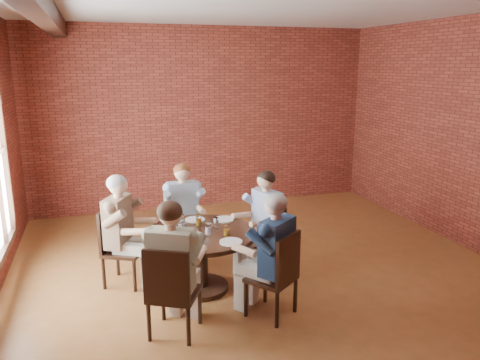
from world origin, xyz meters
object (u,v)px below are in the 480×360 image
object	(u,v)px
chair_c	(117,244)
chair_d	(171,289)
diner_e	(271,256)
dining_table	(200,249)
diner_c	(123,231)
diner_a	(263,222)
chair_b	(183,221)
chair_a	(268,233)
chair_e	(279,273)
diner_b	(184,212)
diner_d	(174,268)
smartphone	(237,242)

from	to	relation	value
chair_c	chair_d	bearing A→B (deg)	-135.09
diner_e	dining_table	bearing A→B (deg)	-90.00
diner_c	chair_d	size ratio (longest dim) A/B	1.42
dining_table	chair_c	bearing A→B (deg)	152.33
diner_a	chair_c	size ratio (longest dim) A/B	1.40
chair_b	diner_c	xyz separation A→B (m)	(-0.86, -0.66, 0.19)
chair_a	chair_e	bearing A→B (deg)	-32.82
dining_table	diner_b	bearing A→B (deg)	90.08
diner_b	diner_e	distance (m)	1.93
dining_table	diner_d	size ratio (longest dim) A/B	0.95
dining_table	chair_b	distance (m)	1.11
dining_table	chair_c	xyz separation A→B (m)	(-0.95, 0.50, -0.00)
dining_table	smartphone	size ratio (longest dim) A/B	10.95
diner_b	chair_a	bearing A→B (deg)	-35.46
chair_b	diner_b	size ratio (longest dim) A/B	0.70
chair_a	chair_b	size ratio (longest dim) A/B	1.00
dining_table	diner_c	xyz separation A→B (m)	(-0.86, 0.45, 0.17)
chair_c	chair_e	xyz separation A→B (m)	(1.62, -1.38, -0.00)
diner_d	smartphone	bearing A→B (deg)	-124.46
diner_a	diner_c	xyz separation A→B (m)	(-1.78, 0.17, 0.02)
dining_table	chair_c	world-z (taller)	chair_c
chair_b	diner_e	distance (m)	2.02
chair_a	chair_b	world-z (taller)	chair_b
chair_d	chair_e	distance (m)	1.17
chair_a	diner_c	world-z (taller)	diner_c
chair_b	chair_e	distance (m)	2.10
chair_c	chair_d	world-z (taller)	chair_d
chair_d	diner_d	bearing A→B (deg)	-90.00
chair_b	chair_d	size ratio (longest dim) A/B	0.97
chair_c	chair_e	size ratio (longest dim) A/B	1.01
diner_e	chair_e	bearing A→B (deg)	90.00
dining_table	chair_c	size ratio (longest dim) A/B	1.39
dining_table	diner_c	size ratio (longest dim) A/B	0.97
chair_c	smartphone	world-z (taller)	chair_c
diner_a	smartphone	bearing A→B (deg)	-56.12
diner_b	chair_c	distance (m)	1.09
chair_b	chair_c	size ratio (longest dim) A/B	0.98
chair_d	diner_d	xyz separation A→B (m)	(0.05, 0.09, 0.18)
diner_a	smartphone	xyz separation A→B (m)	(-0.59, -0.73, 0.07)
diner_d	chair_e	world-z (taller)	diner_d
chair_a	dining_table	bearing A→B (deg)	-90.00
smartphone	diner_e	bearing A→B (deg)	-54.71
chair_e	smartphone	world-z (taller)	chair_e
chair_b	diner_b	world-z (taller)	diner_b
diner_b	diner_c	size ratio (longest dim) A/B	0.97
chair_c	diner_e	xyz separation A→B (m)	(1.56, -1.30, 0.17)
chair_d	smartphone	xyz separation A→B (m)	(0.83, 0.49, 0.23)
diner_a	chair_e	xyz separation A→B (m)	(-0.25, -1.17, -0.16)
diner_c	chair_e	distance (m)	2.04
chair_a	diner_c	size ratio (longest dim) A/B	0.68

